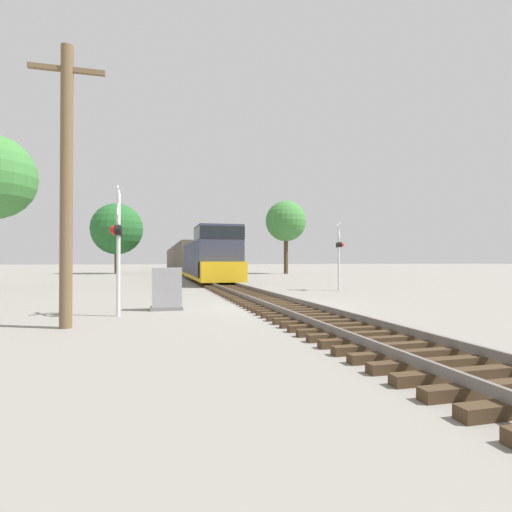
# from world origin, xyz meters

# --- Properties ---
(ground_plane) EXTENTS (400.00, 400.00, 0.00)m
(ground_plane) POSITION_xyz_m (0.00, 0.00, 0.00)
(ground_plane) COLOR gray
(rail_track_bed) EXTENTS (2.60, 160.00, 0.31)m
(rail_track_bed) POSITION_xyz_m (0.00, -0.00, 0.14)
(rail_track_bed) COLOR #42301E
(rail_track_bed) RESTS_ON ground
(freight_train) EXTENTS (3.02, 65.70, 4.12)m
(freight_train) POSITION_xyz_m (0.00, 44.02, 2.01)
(freight_train) COLOR #33384C
(freight_train) RESTS_ON ground
(crossing_signal_near) EXTENTS (0.34, 1.00, 3.92)m
(crossing_signal_near) POSITION_xyz_m (-5.44, -1.19, 2.41)
(crossing_signal_near) COLOR silver
(crossing_signal_near) RESTS_ON ground
(crossing_signal_far) EXTENTS (0.56, 1.01, 3.82)m
(crossing_signal_far) POSITION_xyz_m (5.85, 6.72, 2.34)
(crossing_signal_far) COLOR silver
(crossing_signal_far) RESTS_ON ground
(relay_cabinet) EXTENTS (1.08, 0.54, 1.45)m
(relay_cabinet) POSITION_xyz_m (-3.93, -0.04, 0.71)
(relay_cabinet) COLOR slate
(relay_cabinet) RESTS_ON ground
(utility_pole) EXTENTS (1.80, 0.30, 7.10)m
(utility_pole) POSITION_xyz_m (-6.50, -3.15, 3.66)
(utility_pole) COLOR brown
(utility_pole) RESTS_ON ground
(tree_mid_background) EXTENTS (5.40, 5.40, 9.71)m
(tree_mid_background) POSITION_xyz_m (12.72, 36.26, 6.96)
(tree_mid_background) COLOR #473521
(tree_mid_background) RESTS_ON ground
(tree_deep_background) EXTENTS (6.79, 6.79, 9.37)m
(tree_deep_background) POSITION_xyz_m (-9.06, 41.99, 5.95)
(tree_deep_background) COLOR #473521
(tree_deep_background) RESTS_ON ground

